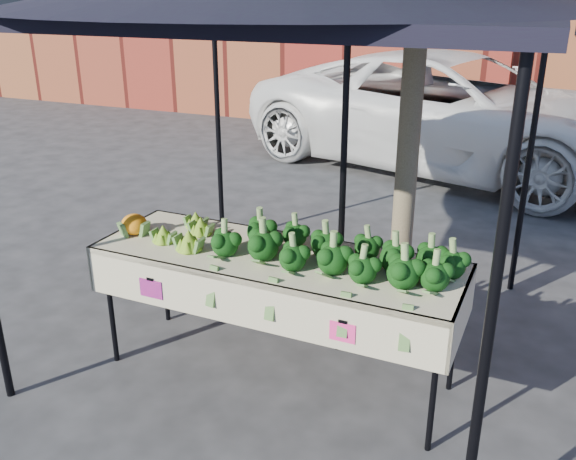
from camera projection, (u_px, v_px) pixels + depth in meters
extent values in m
plane|color=#252527|center=(237.00, 377.00, 4.25)|extent=(90.00, 90.00, 0.00)
cube|color=beige|center=(276.00, 317.00, 4.12)|extent=(2.42, 0.85, 0.90)
cube|color=#F22D8C|center=(151.00, 290.00, 3.94)|extent=(0.17, 0.01, 0.12)
cube|color=#FA2F89|center=(345.00, 332.00, 3.47)|extent=(0.17, 0.01, 0.12)
ellipsoid|color=black|center=(335.00, 246.00, 3.79)|extent=(1.58, 0.55, 0.23)
ellipsoid|color=#7EAE26|center=(189.00, 225.00, 4.20)|extent=(0.41, 0.55, 0.18)
ellipsoid|color=orange|center=(134.00, 223.00, 4.27)|extent=(0.18, 0.18, 0.16)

